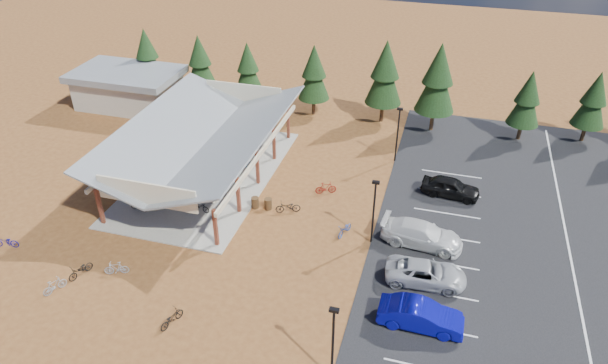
# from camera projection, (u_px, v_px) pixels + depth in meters

# --- Properties ---
(ground) EXTENTS (140.00, 140.00, 0.00)m
(ground) POSITION_uv_depth(u_px,v_px,m) (296.00, 247.00, 38.23)
(ground) COLOR brown
(ground) RESTS_ON ground
(asphalt_lot) EXTENTS (27.00, 44.00, 0.04)m
(asphalt_lot) POSITION_uv_depth(u_px,v_px,m) (572.00, 268.00, 36.32)
(asphalt_lot) COLOR black
(asphalt_lot) RESTS_ON ground
(concrete_pad) EXTENTS (10.60, 18.60, 0.10)m
(concrete_pad) POSITION_uv_depth(u_px,v_px,m) (208.00, 175.00, 46.21)
(concrete_pad) COLOR gray
(concrete_pad) RESTS_ON ground
(bike_pavilion) EXTENTS (11.65, 19.40, 4.97)m
(bike_pavilion) POSITION_uv_depth(u_px,v_px,m) (203.00, 136.00, 44.18)
(bike_pavilion) COLOR #5E2B1A
(bike_pavilion) RESTS_ON concrete_pad
(outbuilding) EXTENTS (11.00, 7.00, 3.90)m
(outbuilding) POSITION_uv_depth(u_px,v_px,m) (128.00, 88.00, 57.33)
(outbuilding) COLOR #ADA593
(outbuilding) RESTS_ON ground
(lamp_post_0) EXTENTS (0.50, 0.25, 5.14)m
(lamp_post_0) POSITION_uv_depth(u_px,v_px,m) (333.00, 339.00, 27.36)
(lamp_post_0) COLOR black
(lamp_post_0) RESTS_ON ground
(lamp_post_1) EXTENTS (0.50, 0.25, 5.14)m
(lamp_post_1) POSITION_uv_depth(u_px,v_px,m) (374.00, 208.00, 37.08)
(lamp_post_1) COLOR black
(lamp_post_1) RESTS_ON ground
(lamp_post_2) EXTENTS (0.50, 0.25, 5.14)m
(lamp_post_2) POSITION_uv_depth(u_px,v_px,m) (398.00, 131.00, 46.80)
(lamp_post_2) COLOR black
(lamp_post_2) RESTS_ON ground
(trash_bin_0) EXTENTS (0.60, 0.60, 0.90)m
(trash_bin_0) POSITION_uv_depth(u_px,v_px,m) (268.00, 204.00, 41.91)
(trash_bin_0) COLOR #442D18
(trash_bin_0) RESTS_ON ground
(trash_bin_1) EXTENTS (0.60, 0.60, 0.90)m
(trash_bin_1) POSITION_uv_depth(u_px,v_px,m) (255.00, 203.00, 42.04)
(trash_bin_1) COLOR #442D18
(trash_bin_1) RESTS_ON ground
(pine_0) EXTENTS (3.14, 3.14, 7.31)m
(pine_0) POSITION_uv_depth(u_px,v_px,m) (147.00, 54.00, 58.99)
(pine_0) COLOR #382314
(pine_0) RESTS_ON ground
(pine_1) EXTENTS (3.11, 3.11, 7.24)m
(pine_1) POSITION_uv_depth(u_px,v_px,m) (200.00, 61.00, 57.27)
(pine_1) COLOR #382314
(pine_1) RESTS_ON ground
(pine_2) EXTENTS (2.96, 2.96, 6.88)m
(pine_2) POSITION_uv_depth(u_px,v_px,m) (248.00, 67.00, 56.29)
(pine_2) COLOR #382314
(pine_2) RESTS_ON ground
(pine_3) EXTENTS (3.18, 3.18, 7.41)m
(pine_3) POSITION_uv_depth(u_px,v_px,m) (314.00, 73.00, 54.17)
(pine_3) COLOR #382314
(pine_3) RESTS_ON ground
(pine_4) EXTENTS (3.61, 3.61, 8.41)m
(pine_4) POSITION_uv_depth(u_px,v_px,m) (385.00, 73.00, 52.44)
(pine_4) COLOR #382314
(pine_4) RESTS_ON ground
(pine_5) EXTENTS (3.78, 3.78, 8.80)m
(pine_5) POSITION_uv_depth(u_px,v_px,m) (438.00, 78.00, 50.61)
(pine_5) COLOR #382314
(pine_5) RESTS_ON ground
(pine_6) EXTENTS (2.95, 2.95, 6.87)m
(pine_6) POSITION_uv_depth(u_px,v_px,m) (527.00, 99.00, 49.61)
(pine_6) COLOR #382314
(pine_6) RESTS_ON ground
(pine_7) EXTENTS (2.97, 2.97, 6.91)m
(pine_7) POSITION_uv_depth(u_px,v_px,m) (594.00, 100.00, 49.35)
(pine_7) COLOR #382314
(pine_7) RESTS_ON ground
(bike_0) EXTENTS (1.57, 0.62, 0.81)m
(bike_0) POSITION_uv_depth(u_px,v_px,m) (139.00, 206.00, 41.56)
(bike_0) COLOR black
(bike_0) RESTS_ON concrete_pad
(bike_1) EXTENTS (1.82, 0.95, 1.06)m
(bike_1) POSITION_uv_depth(u_px,v_px,m) (181.00, 171.00, 45.71)
(bike_1) COLOR #929599
(bike_1) RESTS_ON concrete_pad
(bike_2) EXTENTS (1.71, 0.80, 0.87)m
(bike_2) POSITION_uv_depth(u_px,v_px,m) (178.00, 159.00, 47.63)
(bike_2) COLOR #254097
(bike_2) RESTS_ON concrete_pad
(bike_3) EXTENTS (1.82, 0.58, 1.08)m
(bike_3) POSITION_uv_depth(u_px,v_px,m) (213.00, 126.00, 52.83)
(bike_3) COLOR maroon
(bike_3) RESTS_ON concrete_pad
(bike_4) EXTENTS (1.84, 0.89, 0.92)m
(bike_4) POSITION_uv_depth(u_px,v_px,m) (200.00, 206.00, 41.44)
(bike_4) COLOR black
(bike_4) RESTS_ON concrete_pad
(bike_5) EXTENTS (1.77, 0.58, 1.05)m
(bike_5) POSITION_uv_depth(u_px,v_px,m) (199.00, 197.00, 42.43)
(bike_5) COLOR #94959C
(bike_5) RESTS_ON concrete_pad
(bike_6) EXTENTS (1.92, 0.69, 1.00)m
(bike_6) POSITION_uv_depth(u_px,v_px,m) (241.00, 161.00, 47.12)
(bike_6) COLOR navy
(bike_6) RESTS_ON concrete_pad
(bike_7) EXTENTS (1.64, 0.95, 0.95)m
(bike_7) POSITION_uv_depth(u_px,v_px,m) (255.00, 134.00, 51.49)
(bike_7) COLOR maroon
(bike_7) RESTS_ON concrete_pad
(bike_8) EXTENTS (1.17, 1.93, 0.96)m
(bike_8) POSITION_uv_depth(u_px,v_px,m) (81.00, 270.00, 35.45)
(bike_8) COLOR black
(bike_8) RESTS_ON ground
(bike_9) EXTENTS (1.08, 1.66, 0.97)m
(bike_9) POSITION_uv_depth(u_px,v_px,m) (55.00, 286.00, 34.21)
(bike_9) COLOR #92949B
(bike_9) RESTS_ON ground
(bike_10) EXTENTS (1.92, 0.98, 0.96)m
(bike_10) POSITION_uv_depth(u_px,v_px,m) (6.00, 242.00, 37.92)
(bike_10) COLOR navy
(bike_10) RESTS_ON ground
(bike_12) EXTENTS (1.15, 1.88, 0.93)m
(bike_12) POSITION_uv_depth(u_px,v_px,m) (172.00, 318.00, 31.91)
(bike_12) COLOR black
(bike_12) RESTS_ON ground
(bike_13) EXTENTS (1.66, 1.04, 0.97)m
(bike_13) POSITION_uv_depth(u_px,v_px,m) (116.00, 268.00, 35.59)
(bike_13) COLOR #9D9EA6
(bike_13) RESTS_ON ground
(bike_14) EXTENTS (1.13, 1.83, 0.91)m
(bike_14) POSITION_uv_depth(u_px,v_px,m) (345.00, 229.00, 39.16)
(bike_14) COLOR #244598
(bike_14) RESTS_ON ground
(bike_15) EXTENTS (1.76, 1.17, 1.03)m
(bike_15) POSITION_uv_depth(u_px,v_px,m) (326.00, 188.00, 43.68)
(bike_15) COLOR maroon
(bike_15) RESTS_ON ground
(bike_16) EXTENTS (2.03, 1.35, 1.01)m
(bike_16) POSITION_uv_depth(u_px,v_px,m) (288.00, 207.00, 41.46)
(bike_16) COLOR black
(bike_16) RESTS_ON ground
(car_1) EXTENTS (4.99, 1.77, 1.64)m
(car_1) POSITION_uv_depth(u_px,v_px,m) (421.00, 315.00, 31.56)
(car_1) COLOR #090A8C
(car_1) RESTS_ON asphalt_lot
(car_2) EXTENTS (5.34, 2.75, 1.44)m
(car_2) POSITION_uv_depth(u_px,v_px,m) (426.00, 273.00, 34.78)
(car_2) COLOR #A7AAAF
(car_2) RESTS_ON asphalt_lot
(car_3) EXTENTS (5.90, 2.84, 1.66)m
(car_3) POSITION_uv_depth(u_px,v_px,m) (422.00, 234.00, 38.00)
(car_3) COLOR silver
(car_3) RESTS_ON asphalt_lot
(car_4) EXTENTS (4.72, 2.27, 1.56)m
(car_4) POSITION_uv_depth(u_px,v_px,m) (451.00, 187.00, 43.23)
(car_4) COLOR black
(car_4) RESTS_ON asphalt_lot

